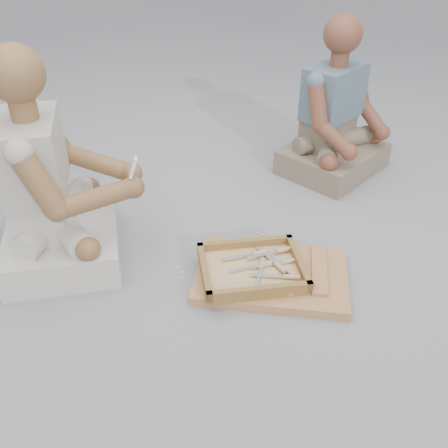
{
  "coord_description": "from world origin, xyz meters",
  "views": [
    {
      "loc": [
        -0.0,
        -1.65,
        1.49
      ],
      "look_at": [
        0.01,
        0.1,
        0.3
      ],
      "focal_mm": 40.0,
      "sensor_mm": 36.0,
      "label": 1
    }
  ],
  "objects_px": {
    "companion": "(335,123)",
    "tool_tray": "(252,269)",
    "carved_panel": "(271,275)",
    "craftsman": "(53,193)"
  },
  "relations": [
    {
      "from": "companion",
      "to": "tool_tray",
      "type": "bearing_deg",
      "value": 16.64
    },
    {
      "from": "tool_tray",
      "to": "companion",
      "type": "xyz_separation_m",
      "value": [
        0.55,
        1.07,
        0.24
      ]
    },
    {
      "from": "carved_panel",
      "to": "tool_tray",
      "type": "bearing_deg",
      "value": -176.76
    },
    {
      "from": "craftsman",
      "to": "companion",
      "type": "xyz_separation_m",
      "value": [
        1.45,
        0.85,
        -0.03
      ]
    },
    {
      "from": "tool_tray",
      "to": "companion",
      "type": "relative_size",
      "value": 0.54
    },
    {
      "from": "tool_tray",
      "to": "craftsman",
      "type": "relative_size",
      "value": 0.5
    },
    {
      "from": "carved_panel",
      "to": "craftsman",
      "type": "distance_m",
      "value": 1.06
    },
    {
      "from": "craftsman",
      "to": "companion",
      "type": "relative_size",
      "value": 1.08
    },
    {
      "from": "carved_panel",
      "to": "companion",
      "type": "bearing_deg",
      "value": 66.51
    },
    {
      "from": "carved_panel",
      "to": "craftsman",
      "type": "xyz_separation_m",
      "value": [
        -0.99,
        0.21,
        0.32
      ]
    }
  ]
}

